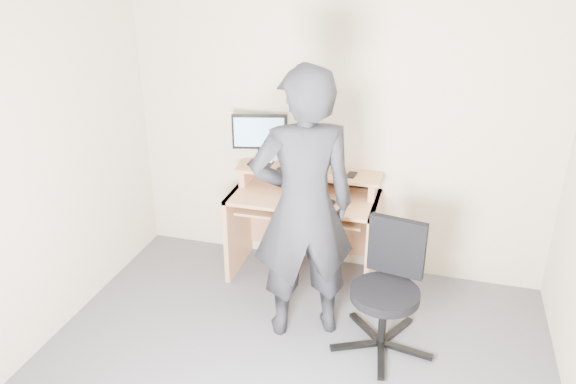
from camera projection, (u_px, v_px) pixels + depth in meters
The scene contains 12 objects.
back_wall at pixel (338, 127), 4.55m from camera, with size 3.50×0.02×2.50m, color #C4B29C.
desk at pixel (306, 214), 4.70m from camera, with size 1.20×0.60×0.91m.
monitor at pixel (260, 135), 4.63m from camera, with size 0.45×0.14×0.43m.
external_drive at pixel (292, 157), 4.62m from camera, with size 0.07×0.13×0.20m, color black.
travel_mug at pixel (332, 162), 4.53m from camera, with size 0.08×0.08×0.18m, color silver.
smartphone at pixel (351, 175), 4.51m from camera, with size 0.07×0.13×0.01m, color black.
charger at pixel (280, 170), 4.57m from camera, with size 0.04×0.04×0.04m, color black.
headphones at pixel (279, 163), 4.74m from camera, with size 0.16×0.16×0.02m, color silver.
keyboard at pixel (285, 207), 4.53m from camera, with size 0.46×0.18×0.03m, color black.
mouse at pixel (330, 202), 4.39m from camera, with size 0.10×0.06×0.04m, color black.
office_chair at pixel (388, 283), 3.84m from camera, with size 0.71×0.70×0.90m.
person at pixel (303, 208), 3.79m from camera, with size 0.72×0.47×1.97m, color black.
Camera 1 is at (0.80, -2.57, 2.63)m, focal length 35.00 mm.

